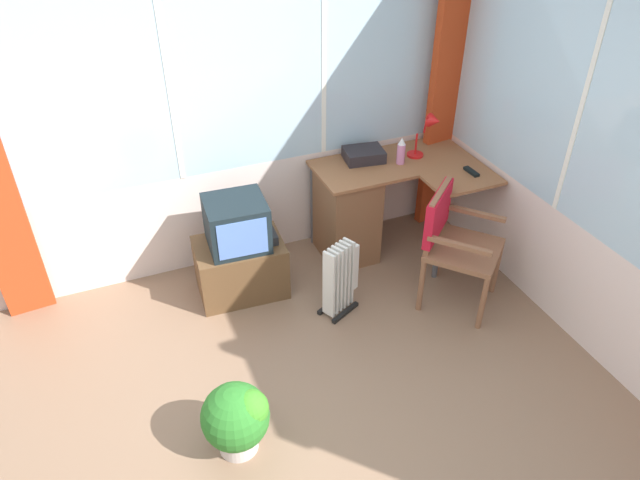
# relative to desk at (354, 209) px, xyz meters

# --- Properties ---
(ground) EXTENTS (5.46, 5.10, 0.06)m
(ground) POSITION_rel_desk_xyz_m (-1.25, -1.74, -0.44)
(ground) COLOR #876750
(north_window_panel) EXTENTS (4.46, 0.07, 2.75)m
(north_window_panel) POSITION_rel_desk_xyz_m (-1.25, 0.34, 0.96)
(north_window_panel) COLOR silver
(north_window_panel) RESTS_ON ground
(curtain_corner) EXTENTS (0.32, 0.11, 2.65)m
(curtain_corner) POSITION_rel_desk_xyz_m (0.88, 0.21, 0.91)
(curtain_corner) COLOR #BD3C19
(curtain_corner) RESTS_ON ground
(desk) EXTENTS (1.25, 0.89, 0.76)m
(desk) POSITION_rel_desk_xyz_m (0.00, 0.00, 0.00)
(desk) COLOR #925B38
(desk) RESTS_ON ground
(desk_lamp) EXTENTS (0.24, 0.21, 0.37)m
(desk_lamp) POSITION_rel_desk_xyz_m (0.61, -0.02, 0.59)
(desk_lamp) COLOR red
(desk_lamp) RESTS_ON desk
(tv_remote) EXTENTS (0.05, 0.15, 0.02)m
(tv_remote) POSITION_rel_desk_xyz_m (0.79, -0.38, 0.36)
(tv_remote) COLOR black
(tv_remote) RESTS_ON desk
(spray_bottle) EXTENTS (0.06, 0.06, 0.22)m
(spray_bottle) POSITION_rel_desk_xyz_m (0.37, -0.03, 0.45)
(spray_bottle) COLOR pink
(spray_bottle) RESTS_ON desk
(paper_tray) EXTENTS (0.33, 0.27, 0.09)m
(paper_tray) POSITION_rel_desk_xyz_m (0.13, 0.12, 0.40)
(paper_tray) COLOR #272327
(paper_tray) RESTS_ON desk
(wooden_armchair) EXTENTS (0.68, 0.68, 0.89)m
(wooden_armchair) POSITION_rel_desk_xyz_m (0.38, -0.77, 0.16)
(wooden_armchair) COLOR brown
(wooden_armchair) RESTS_ON ground
(tv_on_stand) EXTENTS (0.67, 0.48, 0.79)m
(tv_on_stand) POSITION_rel_desk_xyz_m (-0.98, -0.14, -0.06)
(tv_on_stand) COLOR brown
(tv_on_stand) RESTS_ON ground
(space_heater) EXTENTS (0.33, 0.27, 0.57)m
(space_heater) POSITION_rel_desk_xyz_m (-0.38, -0.61, -0.12)
(space_heater) COLOR white
(space_heater) RESTS_ON ground
(potted_plant) EXTENTS (0.38, 0.38, 0.45)m
(potted_plant) POSITION_rel_desk_xyz_m (-1.39, -1.48, -0.16)
(potted_plant) COLOR silver
(potted_plant) RESTS_ON ground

